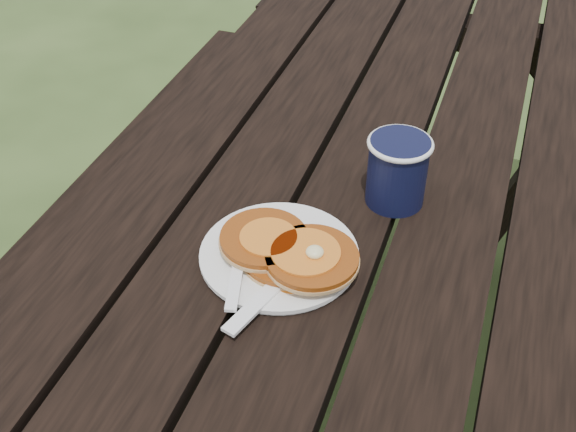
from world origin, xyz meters
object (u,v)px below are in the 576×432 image
(plate, at_px, (279,256))
(picnic_table, at_px, (357,309))
(coffee_cup, at_px, (398,168))
(pancake_stack, at_px, (289,251))

(plate, bearing_deg, picnic_table, 79.68)
(coffee_cup, bearing_deg, plate, -123.99)
(picnic_table, relative_size, pancake_stack, 9.35)
(picnic_table, relative_size, coffee_cup, 17.17)
(picnic_table, relative_size, plate, 8.63)
(pancake_stack, bearing_deg, coffee_cup, 60.76)
(picnic_table, height_order, coffee_cup, coffee_cup)
(pancake_stack, height_order, coffee_cup, coffee_cup)
(picnic_table, distance_m, plate, 0.49)
(picnic_table, bearing_deg, plate, -100.32)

